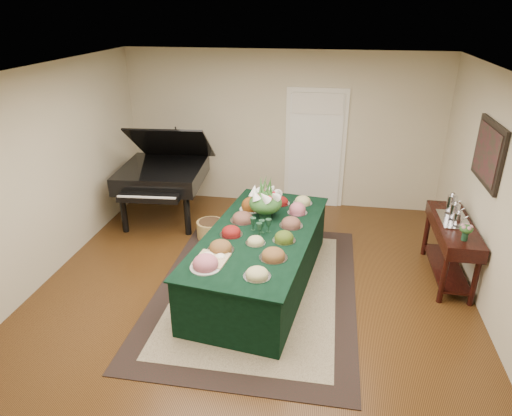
% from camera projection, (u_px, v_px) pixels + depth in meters
% --- Properties ---
extents(ground, '(6.00, 6.00, 0.00)m').
position_uv_depth(ground, '(252.00, 292.00, 5.82)').
color(ground, black).
rests_on(ground, ground).
extents(area_rug, '(2.51, 3.52, 0.01)m').
position_uv_depth(area_rug, '(257.00, 288.00, 5.90)').
color(area_rug, black).
rests_on(area_rug, ground).
extents(kitchen_doorway, '(1.05, 0.07, 2.10)m').
position_uv_depth(kitchen_doorway, '(315.00, 150.00, 7.98)').
color(kitchen_doorway, silver).
rests_on(kitchen_doorway, ground).
extents(buffet_table, '(1.63, 2.86, 0.75)m').
position_uv_depth(buffet_table, '(260.00, 258.00, 5.86)').
color(buffet_table, black).
rests_on(buffet_table, ground).
extents(food_platters, '(1.22, 2.28, 0.14)m').
position_uv_depth(food_platters, '(258.00, 227.00, 5.73)').
color(food_platters, '#B7C1B7').
rests_on(food_platters, buffet_table).
extents(cutting_board, '(0.39, 0.39, 0.10)m').
position_uv_depth(cutting_board, '(212.00, 257.00, 5.10)').
color(cutting_board, tan).
rests_on(cutting_board, buffet_table).
extents(green_goblets, '(0.27, 0.21, 0.18)m').
position_uv_depth(green_goblets, '(261.00, 226.00, 5.67)').
color(green_goblets, '#153521').
rests_on(green_goblets, buffet_table).
extents(floral_centerpiece, '(0.46, 0.46, 0.46)m').
position_uv_depth(floral_centerpiece, '(266.00, 199.00, 6.01)').
color(floral_centerpiece, '#153521').
rests_on(floral_centerpiece, buffet_table).
extents(grand_piano, '(1.51, 1.69, 1.65)m').
position_uv_depth(grand_piano, '(163.00, 174.00, 7.50)').
color(grand_piano, black).
rests_on(grand_piano, ground).
extents(wicker_basket, '(0.43, 0.43, 0.27)m').
position_uv_depth(wicker_basket, '(211.00, 229.00, 7.15)').
color(wicker_basket, olive).
rests_on(wicker_basket, ground).
extents(mahogany_sideboard, '(0.45, 1.42, 0.82)m').
position_uv_depth(mahogany_sideboard, '(452.00, 235.00, 5.89)').
color(mahogany_sideboard, black).
rests_on(mahogany_sideboard, ground).
extents(tea_service, '(0.34, 0.58, 0.30)m').
position_uv_depth(tea_service, '(454.00, 211.00, 5.87)').
color(tea_service, silver).
rests_on(tea_service, mahogany_sideboard).
extents(pink_bouquet, '(0.17, 0.17, 0.21)m').
position_uv_depth(pink_bouquet, '(466.00, 229.00, 5.33)').
color(pink_bouquet, '#153521').
rests_on(pink_bouquet, mahogany_sideboard).
extents(wall_painting, '(0.05, 0.95, 0.75)m').
position_uv_depth(wall_painting, '(488.00, 153.00, 5.40)').
color(wall_painting, black).
rests_on(wall_painting, ground).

